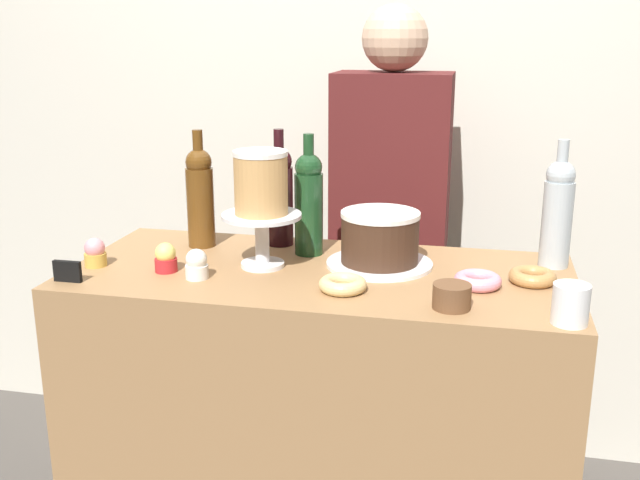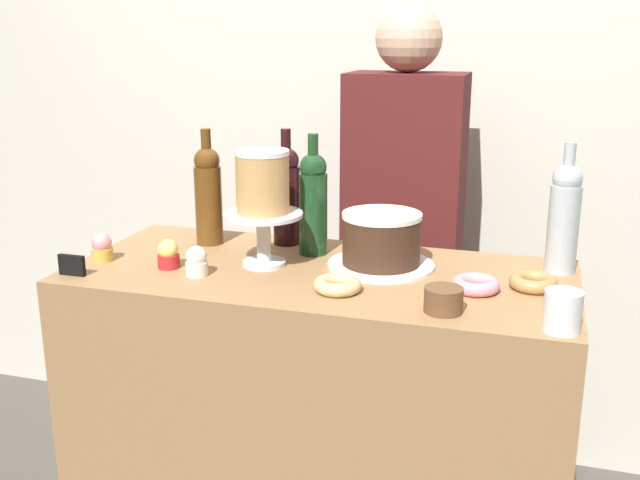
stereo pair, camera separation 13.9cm
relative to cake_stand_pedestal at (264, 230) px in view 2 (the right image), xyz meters
name	(u,v)px [view 2 (the right image)]	position (x,y,z in m)	size (l,w,h in m)	color
back_wall	(392,97)	(0.15, 0.85, 0.27)	(6.00, 0.05, 2.60)	beige
display_counter	(320,436)	(0.15, 0.00, -0.56)	(1.26, 0.57, 0.94)	#997047
cake_stand_pedestal	(264,230)	(0.00, 0.00, 0.00)	(0.20, 0.20, 0.14)	silver
white_layer_cake	(263,181)	(0.00, 0.00, 0.13)	(0.14, 0.14, 0.16)	tan
silver_serving_platter	(381,265)	(0.29, 0.07, -0.09)	(0.27, 0.27, 0.01)	white
chocolate_round_cake	(381,238)	(0.29, 0.07, -0.02)	(0.20, 0.20, 0.13)	#3D2619
wine_bottle_green	(313,202)	(0.09, 0.13, 0.05)	(0.08, 0.08, 0.33)	#193D1E
wine_bottle_amber	(208,193)	(-0.22, 0.14, 0.05)	(0.08, 0.08, 0.33)	#5B3814
wine_bottle_clear	(564,216)	(0.73, 0.16, 0.05)	(0.08, 0.08, 0.33)	#B2BCC1
wine_bottle_dark_red	(286,194)	(-0.01, 0.20, 0.05)	(0.08, 0.08, 0.33)	black
cupcake_strawberry	(102,248)	(-0.42, -0.09, -0.06)	(0.06, 0.06, 0.07)	gold
cupcake_vanilla	(197,262)	(-0.13, -0.13, -0.06)	(0.06, 0.06, 0.07)	white
cupcake_lemon	(168,255)	(-0.23, -0.09, -0.06)	(0.06, 0.06, 0.07)	red
donut_glazed	(338,285)	(0.23, -0.14, -0.08)	(0.11, 0.11, 0.03)	#E0C17F
donut_pink	(475,285)	(0.54, -0.04, -0.08)	(0.11, 0.11, 0.03)	pink
donut_maple	(533,282)	(0.67, 0.01, -0.08)	(0.11, 0.11, 0.03)	#B27F47
cookie_stack	(443,300)	(0.49, -0.20, -0.07)	(0.08, 0.08, 0.05)	brown
price_sign_chalkboard	(72,265)	(-0.42, -0.22, -0.07)	(0.07, 0.01, 0.05)	black
coffee_cup_ceramic	(563,311)	(0.73, -0.23, -0.05)	(0.08, 0.08, 0.08)	white
barista_figure	(402,251)	(0.26, 0.55, -0.19)	(0.36, 0.22, 1.60)	black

